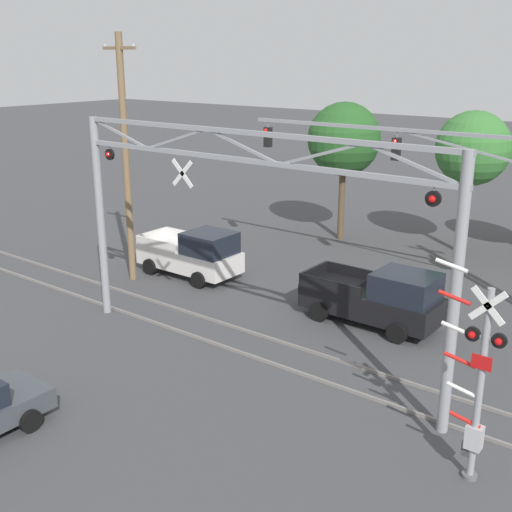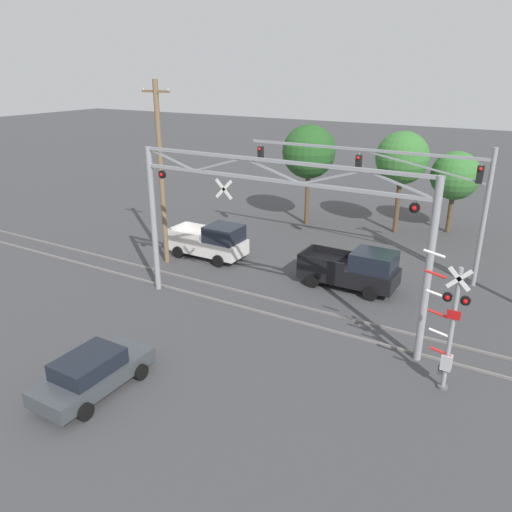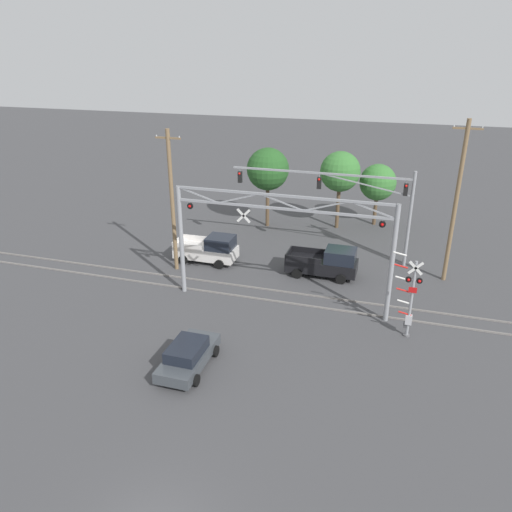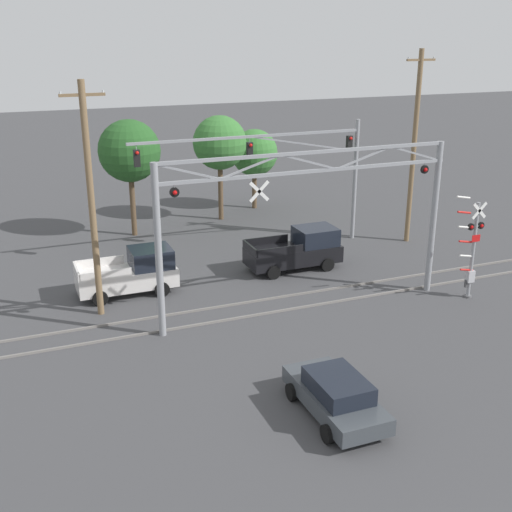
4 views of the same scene
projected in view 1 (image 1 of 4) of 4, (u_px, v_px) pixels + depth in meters
rail_track_near at (249, 355)px, 20.34m from camera, size 80.00×0.08×0.10m
rail_track_far at (275, 340)px, 21.42m from camera, size 80.00×0.08×0.10m
crossing_gantry at (242, 215)px, 18.75m from camera, size 13.28×0.30×7.15m
crossing_signal_mast at (476, 391)px, 13.92m from camera, size 1.67×0.35×5.00m
traffic_signal_span at (473, 177)px, 22.93m from camera, size 13.33×0.39×7.06m
pickup_truck_lead at (379, 298)px, 22.47m from camera, size 4.91×2.20×2.11m
pickup_truck_following at (194, 254)px, 27.47m from camera, size 4.61×2.20×2.11m
utility_pole_left at (126, 159)px, 25.88m from camera, size 1.80×0.28×10.01m
background_tree_beyond_span at (473, 149)px, 29.48m from camera, size 3.44×3.44×6.78m
background_tree_far_right_verge at (344, 140)px, 31.96m from camera, size 3.66×3.66×6.99m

